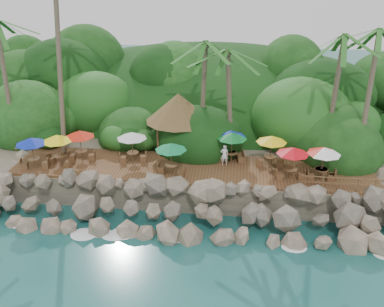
# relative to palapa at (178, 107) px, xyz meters

# --- Properties ---
(ground) EXTENTS (140.00, 140.00, 0.00)m
(ground) POSITION_rel_palapa_xyz_m (1.44, -9.17, -5.79)
(ground) COLOR #19514F
(ground) RESTS_ON ground
(land_base) EXTENTS (32.00, 25.20, 2.10)m
(land_base) POSITION_rel_palapa_xyz_m (1.44, 6.83, -4.74)
(land_base) COLOR gray
(land_base) RESTS_ON ground
(jungle_hill) EXTENTS (44.80, 28.00, 15.40)m
(jungle_hill) POSITION_rel_palapa_xyz_m (1.44, 14.33, -5.79)
(jungle_hill) COLOR #143811
(jungle_hill) RESTS_ON ground
(seawall) EXTENTS (29.00, 4.00, 2.30)m
(seawall) POSITION_rel_palapa_xyz_m (1.44, -7.17, -4.64)
(seawall) COLOR gray
(seawall) RESTS_ON ground
(terrace) EXTENTS (26.00, 5.00, 0.20)m
(terrace) POSITION_rel_palapa_xyz_m (1.44, -3.17, -3.59)
(terrace) COLOR brown
(terrace) RESTS_ON land_base
(jungle_foliage) EXTENTS (44.00, 16.00, 12.00)m
(jungle_foliage) POSITION_rel_palapa_xyz_m (1.44, 5.83, -5.79)
(jungle_foliage) COLOR #143811
(jungle_foliage) RESTS_ON ground
(foam_line) EXTENTS (25.20, 0.80, 0.06)m
(foam_line) POSITION_rel_palapa_xyz_m (1.44, -8.87, -5.76)
(foam_line) COLOR white
(foam_line) RESTS_ON ground
(palms) EXTENTS (32.79, 7.34, 14.91)m
(palms) POSITION_rel_palapa_xyz_m (1.47, -0.46, 6.26)
(palms) COLOR brown
(palms) RESTS_ON ground
(palapa) EXTENTS (5.10, 5.10, 4.60)m
(palapa) POSITION_rel_palapa_xyz_m (0.00, 0.00, 0.00)
(palapa) COLOR brown
(palapa) RESTS_ON ground
(dining_clusters) EXTENTS (22.44, 5.31, 2.40)m
(dining_clusters) POSITION_rel_palapa_xyz_m (1.53, -3.39, -1.50)
(dining_clusters) COLOR brown
(dining_clusters) RESTS_ON terrace
(railing) EXTENTS (7.20, 0.10, 1.00)m
(railing) POSITION_rel_palapa_xyz_m (12.50, -5.52, -2.88)
(railing) COLOR brown
(railing) RESTS_ON terrace
(waiter) EXTENTS (0.65, 0.50, 1.61)m
(waiter) POSITION_rel_palapa_xyz_m (3.74, -2.48, -2.68)
(waiter) COLOR white
(waiter) RESTS_ON terrace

